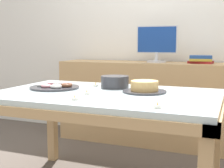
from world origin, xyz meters
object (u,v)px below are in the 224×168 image
cake_chocolate_round (144,87)px  pastry_platter (55,86)px  tealight_left_edge (158,106)px  book_stack (201,59)px  tealight_centre (96,85)px  tealight_near_front (87,93)px  plate_stack (115,82)px  computer_monitor (157,44)px  tealight_right_edge (75,98)px

cake_chocolate_round → pastry_platter: size_ratio=0.82×
cake_chocolate_round → tealight_left_edge: bearing=-66.6°
book_stack → tealight_centre: book_stack is taller
cake_chocolate_round → tealight_near_front: bearing=-146.3°
book_stack → plate_stack: bearing=-117.1°
computer_monitor → plate_stack: computer_monitor is taller
pastry_platter → book_stack: bearing=52.6°
computer_monitor → plate_stack: bearing=-94.0°
pastry_platter → tealight_centre: size_ratio=9.16×
computer_monitor → tealight_right_edge: 1.61m
computer_monitor → tealight_right_edge: (-0.11, -1.57, -0.31)m
tealight_left_edge → tealight_near_front: same height
book_stack → tealight_right_edge: 1.68m
tealight_right_edge → computer_monitor: bearing=86.1°
tealight_right_edge → tealight_centre: size_ratio=1.00×
computer_monitor → tealight_left_edge: computer_monitor is taller
computer_monitor → pastry_platter: 1.33m
computer_monitor → tealight_near_front: (-0.13, -1.36, -0.31)m
tealight_left_edge → tealight_right_edge: bearing=174.8°
book_stack → tealight_near_front: 1.49m
book_stack → pastry_platter: 1.52m
cake_chocolate_round → tealight_right_edge: 0.53m
cake_chocolate_round → book_stack: bearing=77.7°
computer_monitor → pastry_platter: computer_monitor is taller
tealight_near_front → tealight_centre: bearing=105.9°
pastry_platter → tealight_near_front: bearing=-24.5°
pastry_platter → tealight_near_front: 0.38m
tealight_centre → tealight_right_edge: bearing=-77.3°
tealight_left_edge → tealight_near_front: 0.60m
tealight_centre → cake_chocolate_round: bearing=-17.8°
book_stack → pastry_platter: book_stack is taller
cake_chocolate_round → tealight_left_edge: size_ratio=7.52×
book_stack → cake_chocolate_round: bearing=-102.3°
book_stack → tealight_near_front: (-0.58, -1.36, -0.16)m
book_stack → tealight_left_edge: size_ratio=6.13×
pastry_platter → tealight_left_edge: pastry_platter is taller
computer_monitor → cake_chocolate_round: 1.19m
tealight_left_edge → tealight_centre: 0.89m
computer_monitor → tealight_centre: size_ratio=10.60×
tealight_right_edge → tealight_left_edge: 0.51m
plate_stack → tealight_centre: bearing=176.8°
plate_stack → tealight_left_edge: plate_stack is taller
plate_stack → tealight_near_front: 0.36m
book_stack → tealight_centre: 1.22m
book_stack → tealight_centre: (-0.68, -1.00, -0.16)m
computer_monitor → tealight_near_front: computer_monitor is taller
tealight_centre → pastry_platter: bearing=-139.8°
pastry_platter → tealight_centre: 0.31m
plate_stack → computer_monitor: bearing=86.0°
computer_monitor → tealight_right_edge: size_ratio=10.60×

